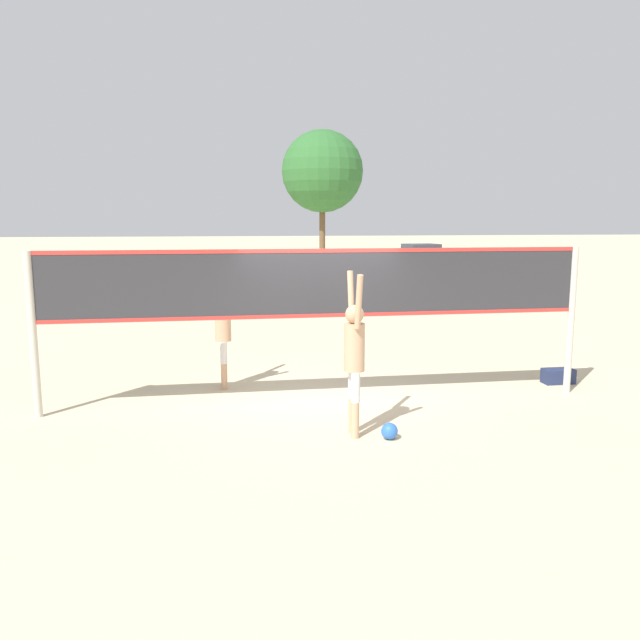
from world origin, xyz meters
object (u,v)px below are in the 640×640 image
Objects in this scene: tree_left_cluster at (322,172)px; volleyball at (389,431)px; parked_car_near at (423,258)px; player_blocker at (223,327)px; player_spiker at (354,351)px; gear_bag at (558,376)px; volleyball_net at (320,294)px.

volleyball is at bearing -97.52° from tree_left_cluster.
volleyball is at bearing -118.34° from parked_car_near.
player_spiker is at bearing 32.31° from player_blocker.
player_blocker is at bearing 126.34° from volleyball.
volleyball is at bearing 36.34° from player_blocker.
player_blocker is at bearing -124.83° from parked_car_near.
gear_bag is (5.96, -0.62, -0.96)m from player_blocker.
tree_left_cluster is at bearing 167.34° from player_blocker.
gear_bag reaches higher than volleyball.
gear_bag is 28.95m from tree_left_cluster.
player_blocker is (-1.73, 2.74, -0.10)m from player_spiker.
gear_bag is at bearing -112.01° from parked_car_near.
player_blocker reaches higher than volleyball.
parked_car_near reaches higher than gear_bag.
player_spiker is 3.24m from player_blocker.
parked_car_near is at bearing -33.96° from tree_left_cluster.
player_blocker is 0.48× the size of parked_car_near.
gear_bag is (4.45, 0.59, -1.64)m from volleyball_net.
gear_bag is at bearing 84.10° from player_blocker.
player_spiker is at bearing -119.33° from parked_car_near.
volleyball_net is 1.04× the size of tree_left_cluster.
player_spiker is 4.85m from gear_bag.
player_spiker reaches higher than player_blocker.
tree_left_cluster reaches higher than volleyball_net.
tree_left_cluster is at bearing -8.40° from player_spiker.
volleyball_net is at bearing -120.88° from parked_car_near.
player_blocker reaches higher than parked_car_near.
gear_bag is at bearing -90.56° from tree_left_cluster.
tree_left_cluster is (6.24, 27.77, 4.71)m from player_blocker.
tree_left_cluster is (4.73, 28.97, 4.02)m from volleyball_net.
player_blocker is 3.80m from volleyball.
player_spiker is at bearing -98.40° from tree_left_cluster.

